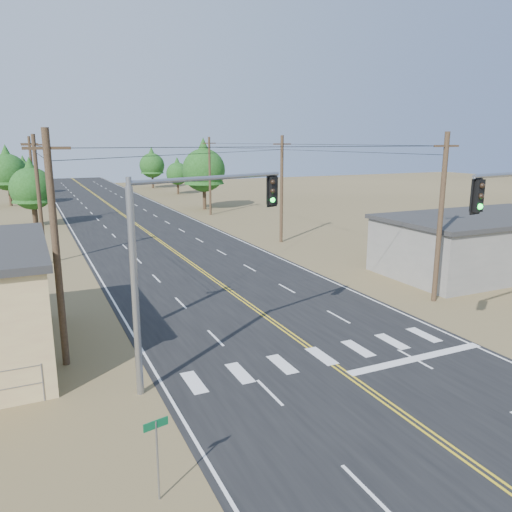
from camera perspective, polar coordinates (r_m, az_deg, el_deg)
ground at (r=17.74m, az=22.29°, el=-20.34°), size 220.00×220.00×0.00m
road at (r=42.39m, az=-8.53°, el=-0.04°), size 15.00×200.00×0.02m
building_right at (r=40.53m, az=24.55°, el=1.19°), size 15.00×8.00×4.00m
utility_pole_left_near at (r=22.15m, az=-21.89°, el=0.72°), size 1.80×0.30×10.00m
utility_pole_left_mid at (r=41.94m, az=-23.53°, el=5.97°), size 1.80×0.30×10.00m
utility_pole_left_far at (r=61.86m, az=-24.13°, el=7.85°), size 1.80×0.30×10.00m
utility_pole_right_near at (r=31.16m, az=20.34°, el=4.16°), size 1.80×0.30×10.00m
utility_pole_right_mid at (r=47.32m, az=2.94°, el=7.71°), size 1.80×0.30×10.00m
utility_pole_right_far at (r=65.63m, az=-5.30°, el=9.15°), size 1.80×0.30×10.00m
signal_mast_left at (r=19.63m, az=-8.29°, el=1.63°), size 7.26×2.69×8.26m
street_sign at (r=14.33m, az=-11.26°, el=-20.62°), size 0.70×0.18×2.38m
tree_left_near at (r=61.38m, az=-24.30°, el=7.49°), size 4.70×4.70×7.83m
tree_left_mid at (r=83.14m, az=-26.56°, el=8.95°), size 5.43×5.43×9.06m
tree_left_far at (r=100.61m, az=-25.02°, el=8.86°), size 4.23×4.23×7.04m
tree_right_near at (r=71.03m, az=-6.00°, el=10.22°), size 5.99×5.99×9.98m
tree_right_mid at (r=92.69m, az=-8.98°, el=9.53°), size 4.03×4.03×6.72m
tree_right_far at (r=105.67m, az=-11.82°, el=10.37°), size 5.01×5.01×8.36m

